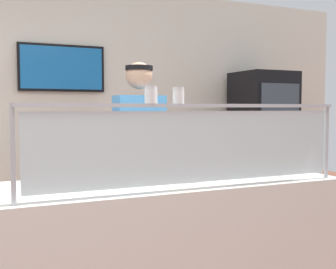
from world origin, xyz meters
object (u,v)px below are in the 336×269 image
worker_figure (140,159)px  pizza_server (170,172)px  pizza_tray (176,175)px  drink_fridge (263,150)px  parmesan_shaker (151,96)px  pepper_flake_shaker (178,97)px

worker_figure → pizza_server: bearing=-93.0°
pizza_tray → worker_figure: bearing=91.4°
pizza_server → drink_fridge: drink_fridge is taller
parmesan_shaker → worker_figure: worker_figure is taller
pizza_server → worker_figure: worker_figure is taller
pizza_tray → worker_figure: (-0.02, 0.63, 0.04)m
parmesan_shaker → drink_fridge: size_ratio=0.05×
pizza_server → worker_figure: size_ratio=0.16×
pizza_tray → pizza_server: bearing=-158.0°
parmesan_shaker → pepper_flake_shaker: 0.16m
pizza_tray → pepper_flake_shaker: size_ratio=5.25×
pizza_server → drink_fridge: size_ratio=0.15×
worker_figure → drink_fridge: bearing=26.6°
drink_fridge → pizza_tray: bearing=-139.8°
pepper_flake_shaker → worker_figure: bearing=81.1°
pizza_server → drink_fridge: 2.47m
worker_figure → drink_fridge: 2.09m
pizza_tray → drink_fridge: 2.42m
pizza_server → drink_fridge: bearing=46.0°
pepper_flake_shaker → drink_fridge: (2.03, 1.98, -0.56)m
pepper_flake_shaker → worker_figure: (0.16, 1.04, -0.46)m
pizza_server → worker_figure: (0.03, 0.65, 0.02)m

